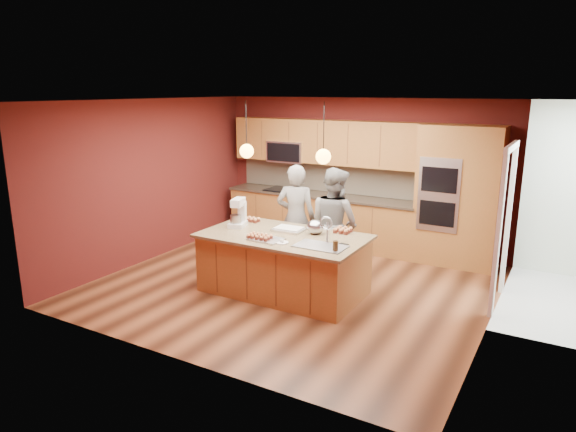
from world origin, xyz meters
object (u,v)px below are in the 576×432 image
Objects in this scene: island at (284,263)px; mixing_bowl at (315,227)px; person_right at (334,223)px; person_left at (296,218)px; stand_mixer at (238,215)px.

island is 0.68m from mixing_bowl.
person_right is 0.63m from mixing_bowl.
island is 1.06m from person_right.
person_left is 0.91m from mixing_bowl.
person_left reaches higher than island.
person_left reaches higher than stand_mixer.
mixing_bowl is (1.18, 0.22, -0.08)m from stand_mixer.
person_left is 0.67m from person_right.
stand_mixer is (-1.19, -0.85, 0.18)m from person_right.
island is 1.35× the size of person_left.
island is 9.40× the size of mixing_bowl.
island is at bearing 91.75° from person_left.
island is 1.05m from person_left.
person_right is at bearing 19.56° from stand_mixer.
person_right is 4.05× the size of stand_mixer.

